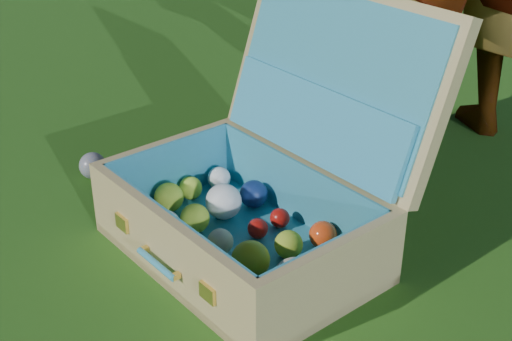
% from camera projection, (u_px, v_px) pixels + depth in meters
% --- Properties ---
extents(ground, '(60.00, 60.00, 0.00)m').
position_uv_depth(ground, '(237.00, 227.00, 1.82)').
color(ground, '#215114').
rests_on(ground, ground).
extents(stray_ball, '(0.08, 0.08, 0.08)m').
position_uv_depth(stray_ball, '(93.00, 166.00, 2.03)').
color(stray_ball, '#4067A8').
rests_on(stray_ball, ground).
extents(suitcase, '(0.82, 0.80, 0.59)m').
position_uv_depth(suitcase, '(270.00, 182.00, 1.68)').
color(suitcase, tan).
rests_on(suitcase, ground).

